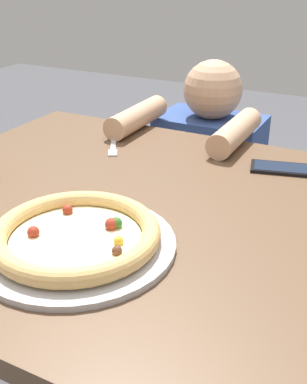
{
  "coord_description": "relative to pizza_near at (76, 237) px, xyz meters",
  "views": [
    {
      "loc": [
        0.42,
        -0.8,
        1.22
      ],
      "look_at": [
        0.0,
        0.01,
        0.78
      ],
      "focal_mm": 44.95,
      "sensor_mm": 36.0,
      "label": 1
    }
  ],
  "objects": [
    {
      "name": "pizza_near",
      "position": [
        0.0,
        0.0,
        0.0
      ],
      "size": [
        0.36,
        0.36,
        0.05
      ],
      "color": "#B7B7BC",
      "rests_on": "dining_table"
    },
    {
      "name": "dining_table",
      "position": [
        0.05,
        0.21,
        -0.13
      ],
      "size": [
        1.23,
        0.95,
        0.75
      ],
      "color": "brown",
      "rests_on": "ground"
    },
    {
      "name": "diner_seated",
      "position": [
        -0.08,
        0.87,
        -0.33
      ],
      "size": [
        0.38,
        0.51,
        0.93
      ],
      "color": "#333847",
      "rests_on": "ground"
    },
    {
      "name": "fork",
      "position": [
        -0.22,
        0.49,
        -0.02
      ],
      "size": [
        0.12,
        0.18,
        0.0
      ],
      "color": "silver",
      "rests_on": "dining_table"
    },
    {
      "name": "cell_phone",
      "position": [
        0.24,
        0.52,
        -0.02
      ],
      "size": [
        0.16,
        0.11,
        0.01
      ],
      "color": "black",
      "rests_on": "dining_table"
    }
  ]
}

